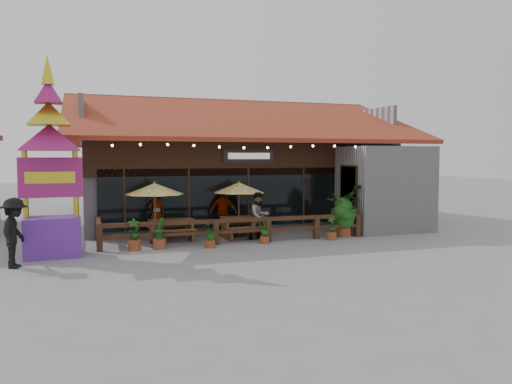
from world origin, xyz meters
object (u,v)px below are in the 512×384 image
object	(u,v)px
umbrella_right	(239,188)
tropical_plant	(344,207)
thai_sign_tower	(50,143)
umbrella_left	(155,189)
picnic_table_left	(171,226)
picnic_table_right	(244,223)
pedestrian	(14,233)

from	to	relation	value
umbrella_right	tropical_plant	world-z (taller)	umbrella_right
thai_sign_tower	tropical_plant	distance (m)	11.01
umbrella_left	umbrella_right	world-z (taller)	umbrella_left
thai_sign_tower	picnic_table_left	bearing A→B (deg)	24.22
picnic_table_right	umbrella_left	bearing A→B (deg)	-178.50
tropical_plant	umbrella_right	bearing A→B (deg)	161.84
umbrella_right	tropical_plant	size ratio (longest dim) A/B	1.15
umbrella_left	thai_sign_tower	bearing A→B (deg)	-156.29
umbrella_right	picnic_table_right	world-z (taller)	umbrella_right
umbrella_left	thai_sign_tower	distance (m)	4.06
umbrella_right	picnic_table_right	size ratio (longest dim) A/B	1.35
pedestrian	picnic_table_right	bearing A→B (deg)	-60.44
picnic_table_left	picnic_table_right	bearing A→B (deg)	-4.88
umbrella_right	pedestrian	distance (m)	8.39
thai_sign_tower	umbrella_right	bearing A→B (deg)	15.85
umbrella_left	umbrella_right	xyz separation A→B (m)	(3.34, 0.42, -0.04)
picnic_table_right	tropical_plant	bearing A→B (deg)	-14.10
umbrella_left	umbrella_right	distance (m)	3.37
tropical_plant	pedestrian	world-z (taller)	tropical_plant
umbrella_right	pedestrian	xyz separation A→B (m)	(-7.67, -3.28, -0.94)
picnic_table_right	tropical_plant	world-z (taller)	tropical_plant
picnic_table_left	picnic_table_right	distance (m)	2.80
tropical_plant	pedestrian	bearing A→B (deg)	-170.33
tropical_plant	pedestrian	xyz separation A→B (m)	(-11.64, -1.98, -0.19)
thai_sign_tower	pedestrian	world-z (taller)	thai_sign_tower
picnic_table_right	umbrella_right	bearing A→B (deg)	106.21
umbrella_right	tropical_plant	distance (m)	4.24
umbrella_right	pedestrian	world-z (taller)	umbrella_right
picnic_table_left	thai_sign_tower	size ratio (longest dim) A/B	0.25
picnic_table_right	pedestrian	distance (m)	8.32
picnic_table_right	thai_sign_tower	world-z (taller)	thai_sign_tower
picnic_table_right	tropical_plant	distance (m)	4.04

